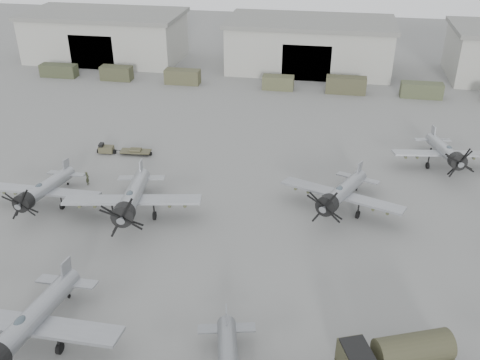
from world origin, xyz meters
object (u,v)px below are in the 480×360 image
at_px(aircraft_near_0, 27,325).
at_px(aircraft_mid_2, 341,194).
at_px(aircraft_mid_1, 132,198).
at_px(aircraft_mid_0, 43,190).
at_px(aircraft_far_1, 446,152).
at_px(fuel_tanker, 397,354).
at_px(tug_trailer, 117,150).
at_px(ground_crew, 87,178).

distance_m(aircraft_near_0, aircraft_mid_2, 30.40).
height_order(aircraft_mid_1, aircraft_mid_2, aircraft_mid_1).
relative_size(aircraft_mid_0, aircraft_mid_1, 0.84).
xyz_separation_m(aircraft_near_0, aircraft_far_1, (32.73, 33.89, -0.22)).
distance_m(aircraft_mid_0, fuel_tanker, 36.72).
bearing_deg(aircraft_far_1, aircraft_near_0, -142.11).
bearing_deg(tug_trailer, fuel_tanker, -47.16).
relative_size(aircraft_near_0, tug_trailer, 2.02).
height_order(aircraft_mid_1, ground_crew, aircraft_mid_1).
relative_size(aircraft_near_0, aircraft_mid_2, 1.05).
relative_size(aircraft_mid_0, aircraft_far_1, 0.95).
xyz_separation_m(aircraft_far_1, fuel_tanker, (-7.90, -31.56, -0.44)).
xyz_separation_m(aircraft_mid_1, tug_trailer, (-7.12, 13.90, -1.95)).
bearing_deg(aircraft_far_1, aircraft_mid_1, -160.39).
xyz_separation_m(aircraft_mid_0, ground_crew, (2.16, 5.35, -1.31)).
bearing_deg(aircraft_far_1, ground_crew, -172.86).
relative_size(fuel_tanker, ground_crew, 5.30).
bearing_deg(aircraft_mid_1, tug_trailer, 106.60).
xyz_separation_m(aircraft_near_0, aircraft_mid_2, (20.95, 22.03, -0.11)).
xyz_separation_m(aircraft_mid_0, aircraft_far_1, (41.15, 15.98, 0.08)).
bearing_deg(ground_crew, aircraft_mid_1, -139.02).
bearing_deg(aircraft_mid_2, aircraft_mid_1, -146.77).
bearing_deg(fuel_tanker, tug_trailer, 115.18).
bearing_deg(fuel_tanker, aircraft_mid_2, 79.48).
height_order(aircraft_mid_1, fuel_tanker, aircraft_mid_1).
relative_size(aircraft_near_0, aircraft_mid_0, 1.15).
distance_m(fuel_tanker, ground_crew, 37.49).
distance_m(aircraft_mid_1, fuel_tanker, 28.01).
bearing_deg(aircraft_mid_2, aircraft_far_1, 64.99).
bearing_deg(aircraft_far_1, fuel_tanker, -112.16).
bearing_deg(aircraft_mid_2, fuel_tanker, -59.05).
relative_size(aircraft_mid_1, aircraft_mid_2, 1.08).
height_order(aircraft_near_0, aircraft_far_1, aircraft_near_0).
relative_size(tug_trailer, ground_crew, 4.18).
height_order(aircraft_near_0, ground_crew, aircraft_near_0).
relative_size(aircraft_mid_2, fuel_tanker, 1.52).
xyz_separation_m(aircraft_mid_0, aircraft_mid_2, (29.37, 4.12, 0.20)).
relative_size(aircraft_far_1, fuel_tanker, 1.47).
bearing_deg(tug_trailer, aircraft_mid_2, -22.83).
height_order(aircraft_near_0, aircraft_mid_1, aircraft_mid_1).
distance_m(aircraft_mid_1, ground_crew, 9.66).
distance_m(aircraft_near_0, fuel_tanker, 24.95).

